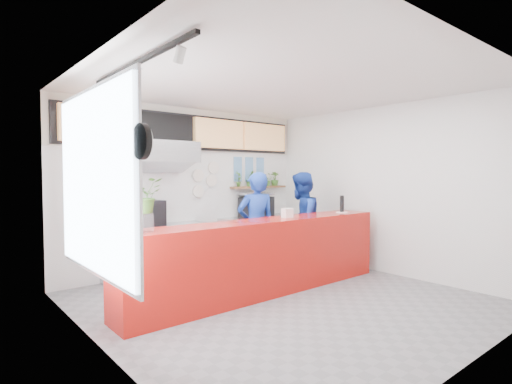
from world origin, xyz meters
TOP-DOWN VIEW (x-y plane):
  - floor at (0.00, 0.00)m, footprint 5.00×5.00m
  - ceiling at (0.00, 0.00)m, footprint 5.00×5.00m
  - wall_back at (0.00, 2.50)m, footprint 5.00×0.00m
  - wall_left at (-2.50, 0.00)m, footprint 0.00×5.00m
  - wall_right at (2.50, 0.00)m, footprint 0.00×5.00m
  - service_counter at (0.00, 0.40)m, footprint 4.50×0.60m
  - cream_band at (0.00, 2.49)m, footprint 5.00×0.02m
  - prep_bench at (-0.80, 2.20)m, footprint 1.80×0.60m
  - panini_oven at (-1.03, 2.20)m, footprint 0.53×0.53m
  - extraction_hood at (-0.80, 2.15)m, footprint 1.20×0.70m
  - hood_lip at (-0.80, 2.15)m, footprint 1.20×0.69m
  - right_bench at (1.50, 2.20)m, footprint 1.80×0.60m
  - espresso_machine at (1.36, 2.20)m, footprint 0.71×0.57m
  - espresso_tray at (1.36, 2.20)m, footprint 0.68×0.55m
  - herb_shelf at (1.60, 2.40)m, footprint 1.40×0.18m
  - menu_board_far_left at (-1.75, 2.38)m, footprint 1.10×0.10m
  - menu_board_mid_left at (-0.59, 2.38)m, footprint 1.10×0.10m
  - menu_board_mid_right at (0.57, 2.38)m, footprint 1.10×0.10m
  - menu_board_far_right at (1.73, 2.38)m, footprint 1.10×0.10m
  - soffit at (0.00, 2.46)m, footprint 4.80×0.04m
  - window_pane at (-2.47, 0.30)m, footprint 0.04×2.20m
  - window_frame at (-2.45, 0.30)m, footprint 0.03×2.30m
  - wall_clock_rim at (-2.46, -0.90)m, footprint 0.05×0.30m
  - wall_clock_face at (-2.43, -0.90)m, footprint 0.02×0.26m
  - track_rail at (-2.10, 0.00)m, footprint 0.05×2.40m
  - dec_plate_a at (0.15, 2.47)m, footprint 0.24×0.03m
  - dec_plate_b at (0.45, 2.47)m, footprint 0.24×0.03m
  - dec_plate_c at (0.15, 2.47)m, footprint 0.24×0.03m
  - dec_plate_d at (0.50, 2.47)m, footprint 0.24×0.03m
  - photo_frame_a at (1.10, 2.48)m, footprint 0.20×0.02m
  - photo_frame_b at (1.40, 2.48)m, footprint 0.20×0.02m
  - photo_frame_c at (1.70, 2.48)m, footprint 0.20×0.02m
  - photo_frame_d at (1.10, 2.48)m, footprint 0.20×0.02m
  - photo_frame_e at (1.40, 2.48)m, footprint 0.20×0.02m
  - photo_frame_f at (1.70, 2.48)m, footprint 0.20×0.02m
  - staff_center at (0.37, 1.02)m, footprint 0.76×0.61m
  - staff_right at (1.41, 0.99)m, footprint 1.07×0.97m
  - herb_a at (1.06, 2.40)m, footprint 0.20×0.17m
  - herb_b at (1.36, 2.40)m, footprint 0.18×0.15m
  - herb_c at (1.84, 2.40)m, footprint 0.30×0.28m
  - herb_d at (2.06, 2.40)m, footprint 0.21×0.20m
  - glass_vase at (-1.86, 0.38)m, footprint 0.20×0.20m
  - basil_vase at (-1.86, 0.38)m, footprint 0.42×0.38m
  - napkin_holder at (0.48, 0.39)m, footprint 0.17×0.11m
  - white_plate at (1.75, 0.34)m, footprint 0.22×0.22m
  - pepper_mill at (1.75, 0.34)m, footprint 0.08×0.08m

SIDE VIEW (x-z plane):
  - floor at x=0.00m, z-range 0.00..0.00m
  - prep_bench at x=-0.80m, z-range 0.00..0.90m
  - right_bench at x=1.50m, z-range 0.00..0.90m
  - service_counter at x=0.00m, z-range 0.00..1.10m
  - staff_center at x=0.37m, z-range 0.00..1.81m
  - staff_right at x=1.41m, z-range 0.00..1.81m
  - espresso_machine at x=1.36m, z-range 0.90..1.31m
  - white_plate at x=1.75m, z-range 1.10..1.12m
  - panini_oven at x=-1.03m, z-range 0.90..1.34m
  - napkin_holder at x=0.48m, z-range 1.10..1.25m
  - glass_vase at x=-1.86m, z-range 1.10..1.33m
  - pepper_mill at x=1.75m, z-range 1.11..1.40m
  - espresso_tray at x=1.36m, z-range 1.35..1.41m
  - dec_plate_c at x=0.15m, z-range 1.33..1.57m
  - wall_back at x=0.00m, z-range -1.00..4.00m
  - wall_left at x=-2.50m, z-range -1.00..4.00m
  - wall_right at x=2.50m, z-range -1.00..4.00m
  - herb_shelf at x=1.60m, z-range 1.48..1.52m
  - basil_vase at x=-1.86m, z-range 1.32..1.74m
  - dec_plate_b at x=0.45m, z-range 1.53..1.77m
  - herb_c at x=1.84m, z-range 1.52..1.79m
  - herb_d at x=2.06m, z-range 1.52..1.82m
  - herb_a at x=1.06m, z-range 1.52..1.84m
  - herb_b at x=1.36m, z-range 1.52..1.84m
  - window_pane at x=-2.47m, z-range 0.75..2.65m
  - window_frame at x=-2.45m, z-range 0.70..2.70m
  - dec_plate_a at x=0.15m, z-range 1.63..1.87m
  - photo_frame_d at x=1.10m, z-range 1.62..1.88m
  - photo_frame_e at x=1.40m, z-range 1.62..1.88m
  - photo_frame_f at x=1.70m, z-range 1.62..1.88m
  - dec_plate_d at x=0.50m, z-range 1.78..2.02m
  - hood_lip at x=-0.80m, z-range 1.79..2.11m
  - photo_frame_a at x=1.10m, z-range 1.88..2.12m
  - photo_frame_b at x=1.40m, z-range 1.88..2.12m
  - photo_frame_c at x=1.70m, z-range 1.88..2.12m
  - wall_clock_rim at x=-2.46m, z-range 1.90..2.20m
  - wall_clock_face at x=-2.43m, z-range 1.92..2.18m
  - extraction_hood at x=-0.80m, z-range 1.98..2.32m
  - menu_board_far_left at x=-1.75m, z-range 2.27..2.82m
  - menu_board_mid_left at x=-0.59m, z-range 2.27..2.82m
  - menu_board_mid_right at x=0.57m, z-range 2.27..2.82m
  - menu_board_far_right at x=1.73m, z-range 2.27..2.82m
  - soffit at x=0.00m, z-range 2.22..2.88m
  - cream_band at x=0.00m, z-range 2.20..3.00m
  - track_rail at x=-2.10m, z-range 2.92..2.96m
  - ceiling at x=0.00m, z-range 3.00..3.00m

